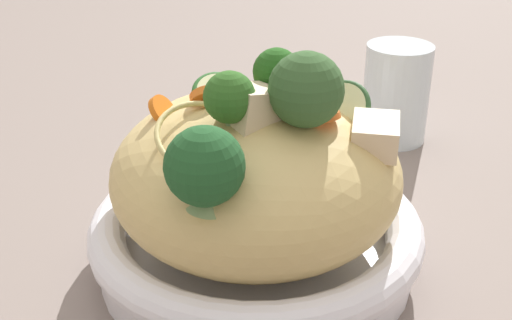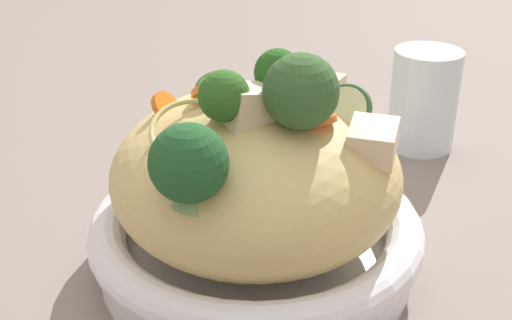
# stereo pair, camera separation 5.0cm
# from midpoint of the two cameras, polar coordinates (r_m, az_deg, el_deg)

# --- Properties ---
(ground_plane) EXTENTS (3.00, 3.00, 0.00)m
(ground_plane) POSITION_cam_midpoint_polar(r_m,az_deg,el_deg) (0.55, 2.64, -8.92)
(ground_plane) COLOR slate
(serving_bowl) EXTENTS (0.26, 0.26, 0.05)m
(serving_bowl) POSITION_cam_midpoint_polar(r_m,az_deg,el_deg) (0.53, 2.70, -6.63)
(serving_bowl) COLOR white
(serving_bowl) RESTS_ON ground_plane
(noodle_heap) EXTENTS (0.22, 0.22, 0.13)m
(noodle_heap) POSITION_cam_midpoint_polar(r_m,az_deg,el_deg) (0.50, 2.81, -1.27)
(noodle_heap) COLOR tan
(noodle_heap) RESTS_ON serving_bowl
(broccoli_florets) EXTENTS (0.10, 0.17, 0.09)m
(broccoli_florets) POSITION_cam_midpoint_polar(r_m,az_deg,el_deg) (0.43, 2.68, 3.73)
(broccoli_florets) COLOR #93B26E
(broccoli_florets) RESTS_ON serving_bowl
(carrot_coins) EXTENTS (0.14, 0.14, 0.05)m
(carrot_coins) POSITION_cam_midpoint_polar(r_m,az_deg,el_deg) (0.49, 2.97, 4.93)
(carrot_coins) COLOR orange
(carrot_coins) RESTS_ON serving_bowl
(zucchini_slices) EXTENTS (0.13, 0.08, 0.04)m
(zucchini_slices) POSITION_cam_midpoint_polar(r_m,az_deg,el_deg) (0.49, 5.40, 4.91)
(zucchini_slices) COLOR beige
(zucchini_slices) RESTS_ON serving_bowl
(chicken_chunks) EXTENTS (0.12, 0.12, 0.05)m
(chicken_chunks) POSITION_cam_midpoint_polar(r_m,az_deg,el_deg) (0.47, 7.74, 3.73)
(chicken_chunks) COLOR beige
(chicken_chunks) RESTS_ON serving_bowl
(drinking_glass) EXTENTS (0.07, 0.07, 0.11)m
(drinking_glass) POSITION_cam_midpoint_polar(r_m,az_deg,el_deg) (0.75, 15.92, 4.92)
(drinking_glass) COLOR silver
(drinking_glass) RESTS_ON ground_plane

